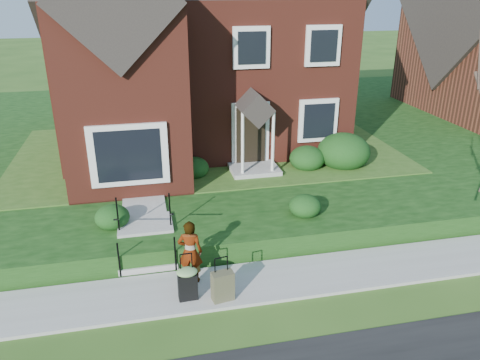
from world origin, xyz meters
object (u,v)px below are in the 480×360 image
object	(u,v)px
front_steps	(146,238)
suitcase_black	(188,282)
woman	(190,252)
suitcase_olive	(223,286)

from	to	relation	value
front_steps	suitcase_black	world-z (taller)	front_steps
woman	suitcase_olive	world-z (taller)	woman
front_steps	suitcase_olive	distance (m)	2.81
suitcase_olive	front_steps	bearing A→B (deg)	114.09
suitcase_black	woman	bearing A→B (deg)	75.13
front_steps	woman	size ratio (longest dim) A/B	1.32
woman	suitcase_black	world-z (taller)	woman
suitcase_black	suitcase_olive	world-z (taller)	suitcase_black
woman	suitcase_olive	size ratio (longest dim) A/B	1.51
front_steps	suitcase_olive	bearing A→B (deg)	-56.62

